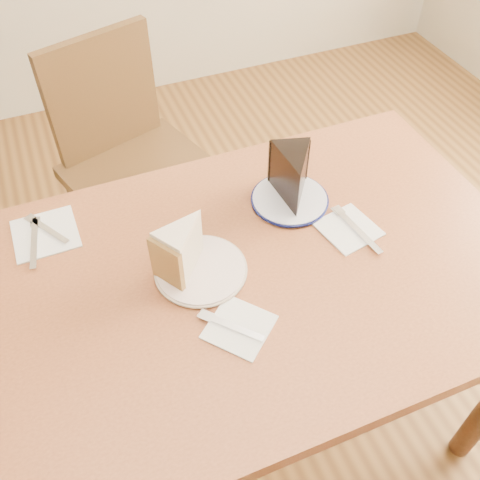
% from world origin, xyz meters
% --- Properties ---
extents(ground, '(4.00, 4.00, 0.00)m').
position_xyz_m(ground, '(0.00, 0.00, 0.00)').
color(ground, '#482D13').
rests_on(ground, ground).
extents(table, '(1.20, 0.80, 0.75)m').
position_xyz_m(table, '(0.00, 0.00, 0.65)').
color(table, '#5F2F19').
rests_on(table, ground).
extents(chair_far, '(0.56, 0.56, 0.90)m').
position_xyz_m(chair_far, '(-0.13, 0.76, 0.50)').
color(chair_far, '#34200F').
rests_on(chair_far, ground).
extents(plate_cream, '(0.19, 0.19, 0.01)m').
position_xyz_m(plate_cream, '(-0.13, 0.03, 0.76)').
color(plate_cream, white).
rests_on(plate_cream, table).
extents(plate_navy, '(0.18, 0.18, 0.01)m').
position_xyz_m(plate_navy, '(0.14, 0.16, 0.76)').
color(plate_navy, white).
rests_on(plate_navy, table).
extents(carrot_cake, '(0.14, 0.13, 0.11)m').
position_xyz_m(carrot_cake, '(-0.16, 0.06, 0.82)').
color(carrot_cake, beige).
rests_on(carrot_cake, plate_cream).
extents(chocolate_cake, '(0.13, 0.16, 0.12)m').
position_xyz_m(chocolate_cake, '(0.15, 0.16, 0.82)').
color(chocolate_cake, black).
rests_on(chocolate_cake, plate_navy).
extents(napkin_cream, '(0.17, 0.17, 0.00)m').
position_xyz_m(napkin_cream, '(-0.11, -0.13, 0.75)').
color(napkin_cream, white).
rests_on(napkin_cream, table).
extents(napkin_navy, '(0.15, 0.15, 0.00)m').
position_xyz_m(napkin_navy, '(0.23, 0.02, 0.75)').
color(napkin_navy, white).
rests_on(napkin_navy, table).
extents(napkin_spare, '(0.15, 0.15, 0.00)m').
position_xyz_m(napkin_spare, '(-0.43, 0.28, 0.75)').
color(napkin_spare, white).
rests_on(napkin_spare, table).
extents(fork_cream, '(0.10, 0.11, 0.00)m').
position_xyz_m(fork_cream, '(-0.12, -0.13, 0.76)').
color(fork_cream, silver).
rests_on(fork_cream, napkin_cream).
extents(knife_navy, '(0.04, 0.17, 0.00)m').
position_xyz_m(knife_navy, '(0.24, 0.01, 0.76)').
color(knife_navy, silver).
rests_on(knife_navy, napkin_navy).
extents(fork_spare, '(0.09, 0.13, 0.00)m').
position_xyz_m(fork_spare, '(-0.42, 0.28, 0.76)').
color(fork_spare, silver).
rests_on(fork_spare, napkin_spare).
extents(knife_spare, '(0.04, 0.16, 0.00)m').
position_xyz_m(knife_spare, '(-0.46, 0.25, 0.76)').
color(knife_spare, silver).
rests_on(knife_spare, napkin_spare).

